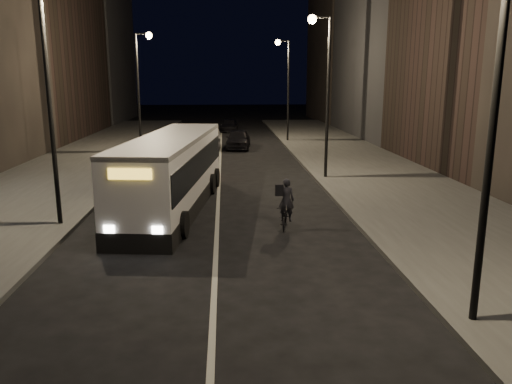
{
  "coord_description": "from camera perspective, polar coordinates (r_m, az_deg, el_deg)",
  "views": [
    {
      "loc": [
        0.32,
        -13.55,
        5.21
      ],
      "look_at": [
        1.34,
        2.69,
        1.5
      ],
      "focal_mm": 35.0,
      "sensor_mm": 36.0,
      "label": 1
    }
  ],
  "objects": [
    {
      "name": "sidewalk_left",
      "position": [
        29.38,
        -21.02,
        1.92
      ],
      "size": [
        7.0,
        70.0,
        0.16
      ],
      "primitive_type": "cube",
      "color": "#3B3B38",
      "rests_on": "ground"
    },
    {
      "name": "sidewalk_right",
      "position": [
        29.2,
        12.74,
        2.4
      ],
      "size": [
        7.0,
        70.0,
        0.16
      ],
      "primitive_type": "cube",
      "color": "#3B3B38",
      "rests_on": "ground"
    },
    {
      "name": "streetlight_right_far",
      "position": [
        41.86,
        3.36,
        13.03
      ],
      "size": [
        1.2,
        0.44,
        8.12
      ],
      "color": "black",
      "rests_on": "sidewalk_right"
    },
    {
      "name": "building_row_right",
      "position": [
        44.26,
        18.21,
        19.1
      ],
      "size": [
        8.0,
        61.0,
        21.0
      ],
      "primitive_type": "cube",
      "color": "black",
      "rests_on": "ground"
    },
    {
      "name": "city_bus",
      "position": [
        20.46,
        -9.53,
        2.56
      ],
      "size": [
        3.63,
        11.24,
        2.98
      ],
      "rotation": [
        0.0,
        0.0,
        -0.12
      ],
      "color": "white",
      "rests_on": "ground"
    },
    {
      "name": "cyclist_on_bicycle",
      "position": [
        17.69,
        3.4,
        -2.25
      ],
      "size": [
        0.83,
        1.67,
        1.84
      ],
      "rotation": [
        0.0,
        0.0,
        -0.18
      ],
      "color": "black",
      "rests_on": "ground"
    },
    {
      "name": "streetlight_left_near",
      "position": [
        18.44,
        -21.98,
        12.41
      ],
      "size": [
        1.2,
        0.44,
        8.12
      ],
      "color": "black",
      "rests_on": "sidewalk_left"
    },
    {
      "name": "building_row_left",
      "position": [
        45.48,
        -26.11,
        18.92
      ],
      "size": [
        8.0,
        61.0,
        22.0
      ],
      "primitive_type": "cube",
      "color": "black",
      "rests_on": "ground"
    },
    {
      "name": "car_near",
      "position": [
        38.05,
        -2.04,
        6.08
      ],
      "size": [
        2.08,
        4.44,
        1.47
      ],
      "primitive_type": "imported",
      "rotation": [
        0.0,
        0.0,
        -0.08
      ],
      "color": "black",
      "rests_on": "ground"
    },
    {
      "name": "streetlight_right_near",
      "position": [
        10.79,
        24.72,
        12.5
      ],
      "size": [
        1.2,
        0.44,
        8.12
      ],
      "color": "black",
      "rests_on": "sidewalk_right"
    },
    {
      "name": "streetlight_right_mid",
      "position": [
        26.04,
        7.7,
        13.06
      ],
      "size": [
        1.2,
        0.44,
        8.12
      ],
      "color": "black",
      "rests_on": "sidewalk_right"
    },
    {
      "name": "car_far",
      "position": [
        50.85,
        -3.08,
        7.61
      ],
      "size": [
        2.04,
        4.22,
        1.19
      ],
      "primitive_type": "imported",
      "rotation": [
        0.0,
        0.0,
        -0.09
      ],
      "color": "black",
      "rests_on": "ground"
    },
    {
      "name": "streetlight_left_far",
      "position": [
        36.0,
        -12.96,
        12.76
      ],
      "size": [
        1.2,
        0.44,
        8.12
      ],
      "color": "black",
      "rests_on": "sidewalk_left"
    },
    {
      "name": "ground",
      "position": [
        14.52,
        -4.66,
        -8.23
      ],
      "size": [
        180.0,
        180.0,
        0.0
      ],
      "primitive_type": "plane",
      "color": "black",
      "rests_on": "ground"
    },
    {
      "name": "car_mid",
      "position": [
        38.44,
        -5.44,
        6.08
      ],
      "size": [
        1.9,
        4.52,
        1.45
      ],
      "primitive_type": "imported",
      "rotation": [
        0.0,
        0.0,
        3.23
      ],
      "color": "#39393B",
      "rests_on": "ground"
    }
  ]
}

